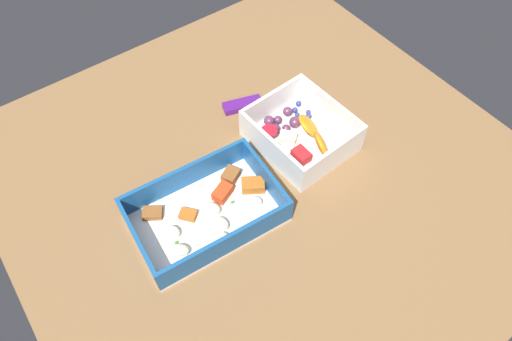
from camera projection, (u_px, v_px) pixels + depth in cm
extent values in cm
cube|color=brown|center=(266.00, 175.00, 75.36)|extent=(80.00, 80.00, 2.00)
cube|color=white|center=(207.00, 217.00, 69.34)|extent=(22.90, 15.84, 0.60)
cube|color=#19518C|center=(138.00, 243.00, 64.05)|extent=(1.79, 14.04, 4.58)
cube|color=#19518C|center=(266.00, 178.00, 70.38)|extent=(1.79, 14.04, 4.58)
cube|color=#19518C|center=(185.00, 176.00, 70.50)|extent=(20.56, 2.35, 4.58)
cube|color=#19518C|center=(227.00, 244.00, 63.93)|extent=(20.56, 2.35, 4.58)
ellipsoid|color=beige|center=(213.00, 208.00, 68.88)|extent=(2.71, 3.09, 1.29)
ellipsoid|color=beige|center=(255.00, 201.00, 69.72)|extent=(2.73, 2.82, 1.16)
ellipsoid|color=beige|center=(174.00, 231.00, 66.78)|extent=(1.91, 2.46, 1.11)
ellipsoid|color=beige|center=(181.00, 250.00, 64.94)|extent=(3.04, 3.12, 1.28)
ellipsoid|color=beige|center=(225.00, 238.00, 66.16)|extent=(1.63, 2.23, 1.07)
ellipsoid|color=beige|center=(222.00, 223.00, 67.43)|extent=(2.03, 2.68, 1.24)
cube|color=#AD5B1E|center=(253.00, 185.00, 71.34)|extent=(4.31, 3.95, 1.64)
cube|color=#AD5B1E|center=(187.00, 213.00, 68.87)|extent=(2.97, 3.08, 1.02)
cube|color=red|center=(223.00, 193.00, 70.43)|extent=(3.77, 3.16, 1.73)
cube|color=brown|center=(153.00, 213.00, 68.78)|extent=(3.60, 3.36, 1.10)
cube|color=brown|center=(231.00, 175.00, 72.41)|extent=(3.49, 3.26, 1.63)
cube|color=#387A33|center=(177.00, 242.00, 66.47)|extent=(0.60, 0.40, 0.20)
cube|color=#387A33|center=(221.00, 224.00, 68.19)|extent=(0.60, 0.40, 0.20)
cube|color=#387A33|center=(233.00, 202.00, 70.40)|extent=(0.60, 0.40, 0.20)
cube|color=#387A33|center=(246.00, 189.00, 71.83)|extent=(0.60, 0.40, 0.20)
cube|color=#387A33|center=(250.00, 202.00, 70.47)|extent=(0.60, 0.40, 0.20)
cube|color=white|center=(300.00, 140.00, 77.92)|extent=(14.79, 16.44, 0.60)
cube|color=white|center=(271.00, 149.00, 73.08)|extent=(1.47, 15.69, 5.29)
cube|color=white|center=(330.00, 110.00, 77.94)|extent=(1.47, 15.69, 5.29)
cube|color=white|center=(272.00, 103.00, 78.84)|extent=(12.76, 1.31, 5.29)
cube|color=white|center=(334.00, 157.00, 72.17)|extent=(12.76, 1.31, 5.29)
ellipsoid|color=orange|center=(321.00, 145.00, 73.73)|extent=(4.74, 5.65, 4.97)
ellipsoid|color=orange|center=(309.00, 125.00, 76.50)|extent=(5.62, 5.85, 4.30)
cube|color=red|center=(301.00, 155.00, 74.59)|extent=(2.29, 3.00, 1.77)
cube|color=#F4EACC|center=(288.00, 138.00, 76.72)|extent=(3.40, 3.51, 1.68)
sphere|color=#562D4C|center=(275.00, 128.00, 77.98)|extent=(1.68, 1.68, 1.68)
sphere|color=#562D4C|center=(287.00, 111.00, 80.17)|extent=(1.73, 1.73, 1.73)
sphere|color=#562D4C|center=(295.00, 122.00, 78.54)|extent=(1.99, 1.99, 1.99)
sphere|color=#562D4C|center=(278.00, 120.00, 79.16)|extent=(1.54, 1.54, 1.54)
sphere|color=#562D4C|center=(286.00, 128.00, 78.11)|extent=(1.44, 1.44, 1.44)
sphere|color=#562D4C|center=(269.00, 121.00, 78.77)|extent=(1.91, 1.91, 1.91)
cone|color=red|center=(269.00, 135.00, 76.76)|extent=(2.86, 2.86, 2.29)
sphere|color=navy|center=(299.00, 104.00, 81.65)|extent=(1.14, 1.14, 1.14)
sphere|color=navy|center=(309.00, 116.00, 79.91)|extent=(1.14, 1.14, 1.14)
sphere|color=navy|center=(308.00, 112.00, 80.60)|extent=(0.93, 0.93, 0.93)
sphere|color=navy|center=(297.00, 115.00, 80.26)|extent=(0.91, 0.91, 0.91)
sphere|color=navy|center=(295.00, 110.00, 80.79)|extent=(1.07, 1.07, 1.07)
cube|color=#51197A|center=(242.00, 105.00, 82.23)|extent=(7.40, 4.44, 1.20)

